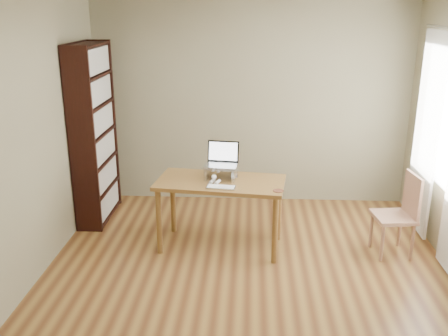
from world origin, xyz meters
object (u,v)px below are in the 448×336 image
Objects in this scene: desk at (221,190)px; laptop at (221,159)px; chair at (401,212)px; bookshelf at (94,134)px; cat at (221,171)px; keyboard at (221,187)px.

laptop is (-0.00, 0.14, 0.30)m from desk.
desk is at bearing 170.37° from chair.
chair is at bearing -13.09° from bookshelf.
cat is at bearing -91.53° from laptop.
chair is (1.86, -0.21, -0.47)m from laptop.
bookshelf reaches higher than desk.
desk is 0.25m from keyboard.
laptop is 1.93m from chair.
bookshelf is 2.40× the size of chair.
bookshelf is at bearing 156.16° from keyboard.
keyboard is 0.34m from cat.
laptop is at bearing 100.04° from keyboard.
laptop is at bearing -20.54° from bookshelf.
bookshelf is 1.74m from desk.
desk is at bearing 101.82° from keyboard.
laptop reaches higher than keyboard.
cat is (1.53, -0.60, -0.23)m from bookshelf.
chair is at bearing 0.33° from laptop.
laptop is at bearing 100.22° from cat.
laptop is 0.40m from keyboard.
keyboard is 0.35× the size of chair.
desk is at bearing -69.17° from cat.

